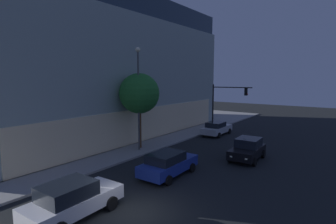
# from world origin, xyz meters

# --- Properties ---
(ground_plane) EXTENTS (120.00, 120.00, 0.00)m
(ground_plane) POSITION_xyz_m (0.00, 0.00, 0.00)
(ground_plane) COLOR black
(modern_building) EXTENTS (31.64, 20.81, 15.39)m
(modern_building) POSITION_xyz_m (12.05, 19.48, 7.62)
(modern_building) COLOR #4C4C51
(modern_building) RESTS_ON ground
(traffic_light_far_corner) EXTENTS (0.67, 4.97, 5.68)m
(traffic_light_far_corner) POSITION_xyz_m (22.34, 5.00, 4.04)
(traffic_light_far_corner) COLOR black
(traffic_light_far_corner) RESTS_ON sidewalk_corner
(street_lamp_sidewalk) EXTENTS (0.44, 0.44, 9.17)m
(street_lamp_sidewalk) POSITION_xyz_m (8.69, 7.33, 5.80)
(street_lamp_sidewalk) COLOR #4B4B4B
(street_lamp_sidewalk) RESTS_ON sidewalk_corner
(sidewalk_tree) EXTENTS (3.71, 3.71, 6.95)m
(sidewalk_tree) POSITION_xyz_m (9.27, 7.74, 5.23)
(sidewalk_tree) COLOR brown
(sidewalk_tree) RESTS_ON sidewalk_corner
(car_white) EXTENTS (4.75, 2.31, 1.77)m
(car_white) POSITION_xyz_m (-1.91, 2.07, 0.90)
(car_white) COLOR silver
(car_white) RESTS_ON ground
(car_blue) EXTENTS (4.73, 2.26, 1.64)m
(car_blue) POSITION_xyz_m (5.26, 1.62, 0.84)
(car_blue) COLOR navy
(car_blue) RESTS_ON ground
(car_black) EXTENTS (4.22, 2.30, 1.73)m
(car_black) POSITION_xyz_m (12.04, -1.54, 0.87)
(car_black) COLOR black
(car_black) RESTS_ON ground
(car_silver) EXTENTS (4.82, 2.17, 1.56)m
(car_silver) POSITION_xyz_m (19.29, 4.68, 0.79)
(car_silver) COLOR #B7BABF
(car_silver) RESTS_ON ground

